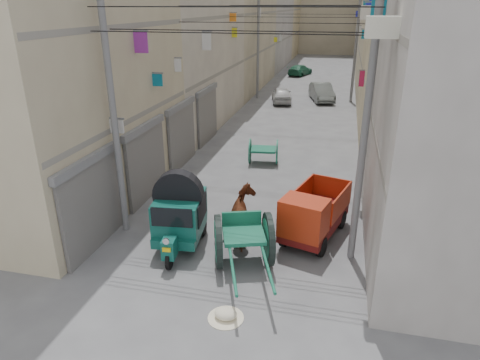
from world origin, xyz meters
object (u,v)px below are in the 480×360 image
(auto_rickshaw, at_px, (179,213))
(distant_car_white, at_px, (282,95))
(second_cart, at_px, (263,151))
(distant_car_grey, at_px, (322,92))
(horse, at_px, (245,217))
(tonga_cart, at_px, (244,239))
(feed_sack, at_px, (226,314))
(distant_car_green, at_px, (300,70))
(mini_truck, at_px, (311,218))

(auto_rickshaw, bearing_deg, distant_car_white, 82.96)
(second_cart, relative_size, distant_car_grey, 0.36)
(horse, bearing_deg, auto_rickshaw, 2.67)
(auto_rickshaw, bearing_deg, tonga_cart, -23.08)
(second_cart, distance_m, distant_car_grey, 14.93)
(second_cart, distance_m, feed_sack, 10.72)
(tonga_cart, xyz_separation_m, second_cart, (-0.98, 8.32, -0.17))
(auto_rickshaw, relative_size, distant_car_green, 0.73)
(second_cart, xyz_separation_m, distant_car_white, (-1.11, 13.44, -0.03))
(tonga_cart, xyz_separation_m, distant_car_green, (-2.17, 35.49, -0.25))
(auto_rickshaw, distance_m, tonga_cart, 2.22)
(feed_sack, bearing_deg, horse, 95.78)
(auto_rickshaw, bearing_deg, distant_car_green, 83.13)
(auto_rickshaw, xyz_separation_m, tonga_cart, (2.11, -0.61, -0.29))
(feed_sack, distance_m, distant_car_grey, 25.49)
(mini_truck, xyz_separation_m, second_cart, (-2.72, 6.60, -0.19))
(tonga_cart, distance_m, feed_sack, 2.43)
(mini_truck, distance_m, distant_car_green, 34.00)
(mini_truck, height_order, second_cart, mini_truck)
(horse, bearing_deg, distant_car_white, -103.21)
(tonga_cart, bearing_deg, horse, 81.86)
(mini_truck, distance_m, horse, 2.03)
(auto_rickshaw, height_order, second_cart, auto_rickshaw)
(auto_rickshaw, bearing_deg, second_cart, 74.66)
(distant_car_white, bearing_deg, tonga_cart, 84.34)
(second_cart, bearing_deg, distant_car_green, 85.49)
(auto_rickshaw, height_order, distant_car_grey, auto_rickshaw)
(tonga_cart, relative_size, distant_car_white, 1.03)
(tonga_cart, relative_size, distant_car_grey, 0.90)
(tonga_cart, distance_m, mini_truck, 2.44)
(tonga_cart, height_order, second_cart, tonga_cart)
(tonga_cart, xyz_separation_m, horse, (-0.26, 1.32, 0.01))
(mini_truck, xyz_separation_m, horse, (-2.00, -0.39, -0.01))
(auto_rickshaw, height_order, feed_sack, auto_rickshaw)
(tonga_cart, distance_m, distant_car_white, 21.85)
(horse, bearing_deg, tonga_cart, 82.73)
(auto_rickshaw, bearing_deg, mini_truck, 9.02)
(auto_rickshaw, xyz_separation_m, distant_car_grey, (2.89, 22.53, -0.42))
(horse, distance_m, distant_car_white, 20.51)
(tonga_cart, xyz_separation_m, distant_car_grey, (0.78, 23.14, -0.13))
(feed_sack, relative_size, distant_car_grey, 0.13)
(distant_car_white, bearing_deg, horse, 83.97)
(second_cart, height_order, distant_car_green, second_cart)
(auto_rickshaw, height_order, mini_truck, auto_rickshaw)
(tonga_cart, distance_m, distant_car_grey, 23.15)
(second_cart, bearing_deg, horse, -91.12)
(tonga_cart, relative_size, mini_truck, 1.10)
(tonga_cart, relative_size, feed_sack, 6.70)
(second_cart, bearing_deg, mini_truck, -74.64)
(distant_car_grey, bearing_deg, second_cart, -111.13)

